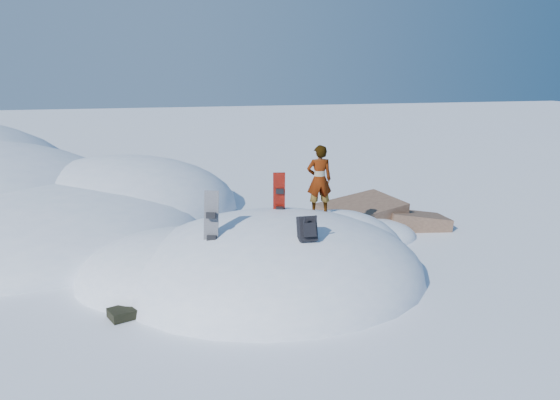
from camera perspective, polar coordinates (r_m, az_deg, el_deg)
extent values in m
plane|color=white|center=(12.60, -0.57, -8.20)|extent=(120.00, 120.00, 0.00)
ellipsoid|color=white|center=(12.60, -0.57, -8.20)|extent=(7.00, 6.00, 3.00)
ellipsoid|color=white|center=(12.83, -10.91, -8.05)|extent=(4.40, 4.00, 2.20)
ellipsoid|color=white|center=(13.84, 5.86, -6.26)|extent=(3.60, 3.20, 2.50)
ellipsoid|color=white|center=(17.26, -24.80, -3.46)|extent=(10.00, 9.00, 2.80)
ellipsoid|color=white|center=(19.41, -16.36, -0.97)|extent=(8.00, 8.00, 3.60)
ellipsoid|color=white|center=(16.23, -23.61, -4.37)|extent=(6.00, 5.00, 1.80)
cube|color=brown|center=(16.76, 8.45, -2.46)|extent=(2.82, 2.41, 1.62)
cube|color=brown|center=(17.16, 13.87, -3.02)|extent=(2.16, 1.80, 1.33)
cube|color=brown|center=(18.08, 8.67, -1.61)|extent=(2.08, 2.01, 1.10)
ellipsoid|color=white|center=(15.75, 8.55, -3.87)|extent=(3.20, 2.40, 1.00)
cube|color=red|center=(12.84, -0.10, -0.28)|extent=(0.33, 0.30, 1.49)
cube|color=black|center=(12.72, -0.03, 0.97)|extent=(0.20, 0.16, 0.13)
cube|color=black|center=(12.82, -0.03, -0.99)|extent=(0.20, 0.16, 0.13)
cube|color=black|center=(11.23, -7.21, -3.10)|extent=(0.40, 0.42, 1.58)
cube|color=black|center=(11.08, -7.22, -1.61)|extent=(0.23, 0.19, 0.15)
cube|color=black|center=(11.21, -7.14, -3.98)|extent=(0.23, 0.19, 0.15)
cube|color=black|center=(10.98, 2.84, -3.01)|extent=(0.37, 0.39, 0.56)
cube|color=black|center=(10.83, 3.10, -3.13)|extent=(0.26, 0.19, 0.30)
cylinder|color=black|center=(10.79, 2.50, -2.56)|extent=(0.04, 0.20, 0.38)
cylinder|color=black|center=(10.85, 3.64, -2.47)|extent=(0.04, 0.20, 0.38)
cube|color=black|center=(11.13, -15.72, -11.23)|extent=(0.76, 0.65, 0.18)
cube|color=black|center=(11.27, -14.20, -10.35)|extent=(0.40, 0.33, 0.12)
imported|color=slate|center=(13.07, 4.12, 2.14)|extent=(0.65, 0.46, 1.67)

